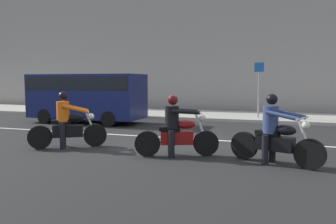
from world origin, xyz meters
TOP-DOWN VIEW (x-y plane):
  - ground_plane at (0.00, 0.00)m, footprint 80.00×80.00m
  - sidewalk_slab at (0.00, 8.00)m, footprint 40.00×4.40m
  - building_facade at (0.00, 11.40)m, footprint 40.00×1.40m
  - lane_marking_stripe at (-0.11, 0.90)m, footprint 18.00×0.14m
  - motorcycle_with_rider_orange_stripe at (-2.57, -1.57)m, footprint 1.84×1.28m
  - motorcycle_with_rider_black_leather at (0.62, -1.60)m, footprint 1.99×0.96m
  - motorcycle_with_rider_denim_blue at (2.94, -1.66)m, footprint 2.06×0.99m
  - parked_van_navy at (-5.19, 3.53)m, footprint 5.12×1.96m
  - street_sign_post at (2.04, 6.93)m, footprint 0.44×0.08m

SIDE VIEW (x-z plane):
  - ground_plane at x=0.00m, z-range 0.00..0.00m
  - lane_marking_stripe at x=-0.11m, z-range 0.00..0.01m
  - sidewalk_slab at x=0.00m, z-range 0.00..0.14m
  - motorcycle_with_rider_black_leather at x=0.62m, z-range -0.13..1.39m
  - motorcycle_with_rider_denim_blue at x=2.94m, z-range -0.15..1.43m
  - motorcycle_with_rider_orange_stripe at x=-2.57m, z-range -0.14..1.43m
  - parked_van_navy at x=-5.19m, z-range 0.18..2.35m
  - street_sign_post at x=2.04m, z-range 0.41..3.04m
  - building_facade at x=0.00m, z-range 0.00..10.09m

